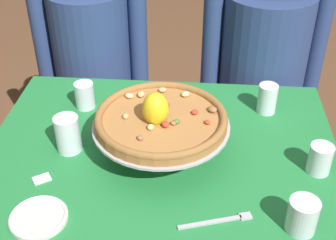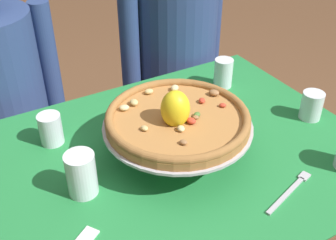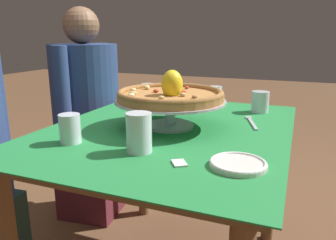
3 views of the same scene
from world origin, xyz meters
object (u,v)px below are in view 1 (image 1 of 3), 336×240
pizza (162,117)px  diner_right (259,83)px  water_glass_back_left (85,97)px  water_glass_side_left (68,136)px  water_glass_front_right (302,217)px  water_glass_side_right (320,161)px  water_glass_back_right (267,100)px  pizza_stand (162,130)px  sugar_packet (42,179)px  diner_left (94,77)px  dinner_fork (219,221)px  side_plate (39,217)px

pizza → diner_right: bearing=60.2°
water_glass_back_left → water_glass_side_left: 0.25m
water_glass_front_right → water_glass_side_left: 0.73m
water_glass_side_right → water_glass_back_right: water_glass_back_right is taller
water_glass_back_left → water_glass_side_right: water_glass_back_left is taller
pizza_stand → water_glass_side_left: bearing=-176.5°
pizza_stand → water_glass_front_right: 0.49m
pizza → water_glass_back_left: 0.39m
pizza_stand → sugar_packet: size_ratio=8.41×
diner_left → water_glass_side_left: bearing=-83.1°
water_glass_back_right → dinner_fork: size_ratio=0.53×
water_glass_front_right → water_glass_side_left: bearing=157.9°
dinner_fork → sugar_packet: size_ratio=3.98×
water_glass_back_right → side_plate: water_glass_back_right is taller
water_glass_back_left → diner_right: 0.81m
water_glass_back_right → pizza: bearing=-143.9°
pizza_stand → side_plate: size_ratio=2.70×
sugar_packet → diner_left: 0.86m
water_glass_front_right → dinner_fork: size_ratio=0.48×
water_glass_side_right → diner_left: diner_left is taller
water_glass_side_right → side_plate: size_ratio=0.60×
water_glass_back_left → diner_right: diner_right is taller
pizza_stand → diner_right: 0.78m
water_glass_back_left → diner_right: (0.68, 0.42, -0.16)m
water_glass_back_right → side_plate: size_ratio=0.68×
water_glass_side_right → sugar_packet: (-0.82, -0.10, -0.04)m
pizza → diner_right: diner_right is taller
pizza_stand → diner_left: size_ratio=0.35×
pizza_stand → water_glass_front_right: bearing=-37.3°
water_glass_back_right → diner_right: bearing=86.4°
diner_left → diner_right: bearing=-2.0°
dinner_fork → sugar_packet: (-0.52, 0.12, -0.00)m
water_glass_side_right → water_glass_back_right: size_ratio=0.87×
water_glass_back_left → diner_left: diner_left is taller
pizza_stand → pizza: bearing=-145.4°
water_glass_back_right → diner_left: diner_left is taller
diner_right → diner_left: bearing=178.0°
water_glass_front_right → water_glass_back_left: 0.86m
water_glass_side_right → water_glass_back_right: bearing=111.7°
water_glass_back_right → diner_right: 0.43m
sugar_packet → water_glass_back_left: bearing=84.2°
water_glass_side_right → water_glass_front_right: bearing=-110.7°
pizza → sugar_packet: size_ratio=8.05×
diner_right → water_glass_back_left: bearing=-147.9°
water_glass_side_left → side_plate: 0.30m
water_glass_side_right → side_plate: bearing=-161.5°
water_glass_side_right → dinner_fork: bearing=-142.5°
water_glass_back_right → dinner_fork: bearing=-107.5°
water_glass_side_right → pizza_stand: bearing=172.9°
pizza_stand → sugar_packet: (-0.34, -0.16, -0.08)m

